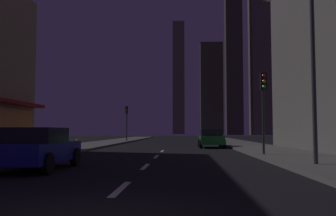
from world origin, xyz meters
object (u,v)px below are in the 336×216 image
at_px(car_parked_near, 37,148).
at_px(traffic_light_near_right, 263,95).
at_px(car_parked_far, 211,138).
at_px(street_lamp_right, 290,30).
at_px(traffic_light_far_left, 127,116).
at_px(fire_hydrant_far_left, 77,144).

distance_m(car_parked_near, traffic_light_near_right, 11.30).
height_order(car_parked_far, street_lamp_right, street_lamp_right).
bearing_deg(car_parked_far, street_lamp_right, -83.57).
relative_size(car_parked_far, traffic_light_far_left, 1.01).
bearing_deg(street_lamp_right, car_parked_far, 96.43).
height_order(car_parked_near, traffic_light_near_right, traffic_light_near_right).
xyz_separation_m(fire_hydrant_far_left, street_lamp_right, (11.28, -11.21, 4.61)).
height_order(car_parked_near, fire_hydrant_far_left, car_parked_near).
relative_size(fire_hydrant_far_left, traffic_light_near_right, 0.16).
height_order(car_parked_far, traffic_light_far_left, traffic_light_far_left).
xyz_separation_m(fire_hydrant_far_left, traffic_light_near_right, (11.40, -6.02, 2.74)).
xyz_separation_m(traffic_light_far_left, street_lamp_right, (10.88, -29.74, 1.87)).
bearing_deg(car_parked_near, fire_hydrant_far_left, 100.63).
relative_size(car_parked_far, street_lamp_right, 0.64).
bearing_deg(fire_hydrant_far_left, car_parked_far, 25.70).
relative_size(traffic_light_near_right, traffic_light_far_left, 1.00).
relative_size(car_parked_near, fire_hydrant_far_left, 6.48).
height_order(car_parked_near, car_parked_far, same).
bearing_deg(fire_hydrant_far_left, car_parked_near, -79.37).
distance_m(traffic_light_near_right, street_lamp_right, 5.52).
xyz_separation_m(car_parked_near, traffic_light_far_left, (-1.90, 30.79, 2.45)).
distance_m(car_parked_far, fire_hydrant_far_left, 10.55).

